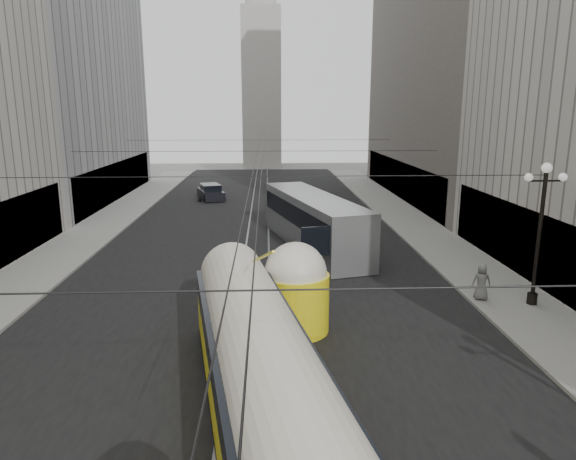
{
  "coord_description": "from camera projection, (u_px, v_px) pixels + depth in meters",
  "views": [
    {
      "loc": [
        0.65,
        -3.39,
        8.65
      ],
      "look_at": [
        1.44,
        15.52,
        4.27
      ],
      "focal_mm": 32.0,
      "sensor_mm": 36.0,
      "label": 1
    }
  ],
  "objects": [
    {
      "name": "road",
      "position": [
        258.0,
        235.0,
        36.86
      ],
      "size": [
        20.0,
        85.0,
        0.02
      ],
      "primitive_type": "cube",
      "color": "black",
      "rests_on": "ground"
    },
    {
      "name": "sidewalk_left",
      "position": [
        104.0,
        225.0,
        39.76
      ],
      "size": [
        4.0,
        72.0,
        0.15
      ],
      "primitive_type": "cube",
      "color": "gray",
      "rests_on": "ground"
    },
    {
      "name": "sidewalk_right",
      "position": [
        410.0,
        222.0,
        40.74
      ],
      "size": [
        4.0,
        72.0,
        0.15
      ],
      "primitive_type": "cube",
      "color": "gray",
      "rests_on": "ground"
    },
    {
      "name": "rail_left",
      "position": [
        248.0,
        235.0,
        36.83
      ],
      "size": [
        0.12,
        85.0,
        0.04
      ],
      "primitive_type": "cube",
      "color": "gray",
      "rests_on": "ground"
    },
    {
      "name": "rail_right",
      "position": [
        269.0,
        235.0,
        36.89
      ],
      "size": [
        0.12,
        85.0,
        0.04
      ],
      "primitive_type": "cube",
      "color": "gray",
      "rests_on": "ground"
    },
    {
      "name": "building_left_far",
      "position": [
        45.0,
        49.0,
        47.9
      ],
      "size": [
        12.6,
        28.6,
        28.6
      ],
      "color": "#999999",
      "rests_on": "ground"
    },
    {
      "name": "building_right_far",
      "position": [
        467.0,
        29.0,
        49.08
      ],
      "size": [
        12.6,
        32.6,
        32.6
      ],
      "color": "#514C47",
      "rests_on": "ground"
    },
    {
      "name": "distant_tower",
      "position": [
        261.0,
        70.0,
        79.71
      ],
      "size": [
        6.0,
        6.0,
        31.36
      ],
      "color": "#B2AFA8",
      "rests_on": "ground"
    },
    {
      "name": "lamppost_right_mid",
      "position": [
        540.0,
        226.0,
        22.42
      ],
      "size": [
        1.86,
        0.44,
        6.37
      ],
      "color": "black",
      "rests_on": "sidewalk_right"
    },
    {
      "name": "catenary",
      "position": [
        258.0,
        153.0,
        34.56
      ],
      "size": [
        25.0,
        72.0,
        0.23
      ],
      "color": "black",
      "rests_on": "ground"
    },
    {
      "name": "streetcar",
      "position": [
        263.0,
        378.0,
        13.5
      ],
      "size": [
        5.2,
        16.7,
        3.71
      ],
      "color": "yellow",
      "rests_on": "ground"
    },
    {
      "name": "city_bus",
      "position": [
        313.0,
        219.0,
        33.06
      ],
      "size": [
        6.05,
        13.78,
        3.39
      ],
      "color": "#97989C",
      "rests_on": "ground"
    },
    {
      "name": "sedan_white_far",
      "position": [
        317.0,
        201.0,
        46.87
      ],
      "size": [
        2.76,
        4.72,
        1.4
      ],
      "color": "white",
      "rests_on": "ground"
    },
    {
      "name": "sedan_dark_far",
      "position": [
        211.0,
        192.0,
        51.68
      ],
      "size": [
        3.29,
        5.18,
        1.52
      ],
      "color": "black",
      "rests_on": "ground"
    },
    {
      "name": "pedestrian_sidewalk_right",
      "position": [
        482.0,
        282.0,
        23.58
      ],
      "size": [
        0.94,
        0.71,
        1.71
      ],
      "primitive_type": "imported",
      "rotation": [
        0.0,
        0.0,
        2.88
      ],
      "color": "slate",
      "rests_on": "sidewalk_right"
    }
  ]
}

